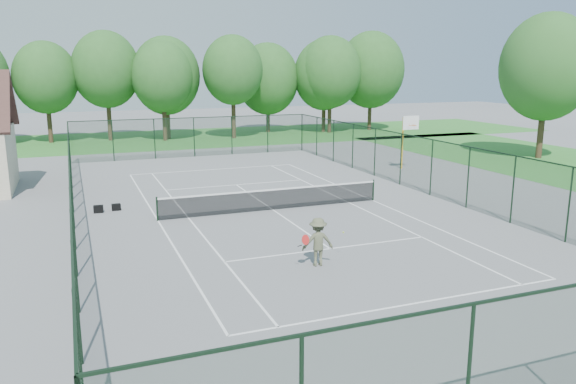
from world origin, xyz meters
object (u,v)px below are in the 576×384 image
tennis_net (273,198)px  tennis_player (318,242)px  sports_bag_a (98,209)px  basketball_goal (407,132)px

tennis_net → tennis_player: (-1.18, -7.89, 0.28)m
tennis_net → sports_bag_a: bearing=162.5°
sports_bag_a → tennis_player: bearing=-51.5°
basketball_goal → sports_bag_a: (-19.93, -4.62, -2.39)m
basketball_goal → sports_bag_a: 20.60m
tennis_player → basketball_goal: bearing=48.6°
tennis_net → basketball_goal: bearing=30.6°
sports_bag_a → tennis_player: 12.38m
tennis_player → tennis_net: bearing=81.5°
sports_bag_a → tennis_player: size_ratio=0.21×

